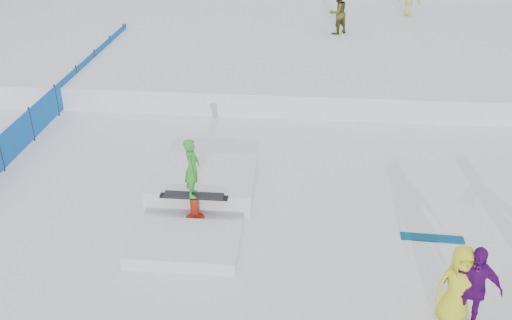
# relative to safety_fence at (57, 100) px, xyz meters

# --- Properties ---
(ground) EXTENTS (120.00, 120.00, 0.00)m
(ground) POSITION_rel_safety_fence_xyz_m (6.50, -6.60, -0.55)
(ground) COLOR white
(snow_midrise) EXTENTS (50.00, 18.00, 0.80)m
(snow_midrise) POSITION_rel_safety_fence_xyz_m (6.50, 9.40, -0.15)
(snow_midrise) COLOR white
(snow_midrise) RESTS_ON ground
(safety_fence) EXTENTS (0.05, 16.00, 1.10)m
(safety_fence) POSITION_rel_safety_fence_xyz_m (0.00, 0.00, 0.00)
(safety_fence) COLOR #0F59B3
(safety_fence) RESTS_ON ground
(walker_olive) EXTENTS (1.12, 1.10, 1.82)m
(walker_olive) POSITION_rel_safety_fence_xyz_m (9.40, 7.94, 1.16)
(walker_olive) COLOR #494317
(walker_olive) RESTS_ON snow_midrise
(spectator_purple) EXTENTS (1.10, 0.64, 1.75)m
(spectator_purple) POSITION_rel_safety_fence_xyz_m (11.21, -8.64, 0.33)
(spectator_purple) COLOR #520A6E
(spectator_purple) RESTS_ON ground
(spectator_yellow) EXTENTS (0.84, 0.58, 1.65)m
(spectator_yellow) POSITION_rel_safety_fence_xyz_m (11.00, -8.54, 0.27)
(spectator_yellow) COLOR yellow
(spectator_yellow) RESTS_ON ground
(loose_board_teal) EXTENTS (1.41, 0.34, 0.03)m
(loose_board_teal) POSITION_rel_safety_fence_xyz_m (11.12, -5.95, -0.54)
(loose_board_teal) COLOR navy
(loose_board_teal) RESTS_ON ground
(jib_rail_feature) EXTENTS (2.60, 4.40, 2.11)m
(jib_rail_feature) POSITION_rel_safety_fence_xyz_m (5.64, -5.09, -0.25)
(jib_rail_feature) COLOR white
(jib_rail_feature) RESTS_ON ground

